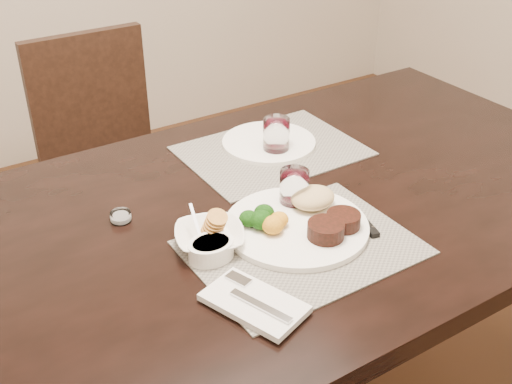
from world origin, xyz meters
TOP-DOWN VIEW (x-y plane):
  - dining_table at (0.00, 0.00)m, footprint 2.00×1.00m
  - chair_far at (0.00, 0.93)m, footprint 0.42×0.42m
  - placemat_near at (0.03, -0.18)m, footprint 0.46×0.34m
  - placemat_far at (0.22, 0.22)m, footprint 0.46×0.34m
  - dinner_plate at (0.08, -0.12)m, footprint 0.32×0.32m
  - napkin_fork at (-0.15, -0.28)m, footprint 0.16×0.21m
  - steak_knife at (0.19, -0.17)m, footprint 0.05×0.23m
  - cracker_bowl at (-0.13, -0.07)m, footprint 0.19×0.19m
  - sauce_ramekin at (-0.15, -0.11)m, footprint 0.10×0.15m
  - wine_glass_near at (0.11, -0.04)m, footprint 0.07×0.07m
  - far_plate at (0.24, 0.26)m, footprint 0.25×0.25m
  - wine_glass_far at (0.23, 0.21)m, footprint 0.07×0.07m
  - salt_cellar at (-0.25, 0.12)m, footprint 0.05×0.05m

SIDE VIEW (x-z plane):
  - chair_far at x=0.00m, z-range 0.05..0.95m
  - dining_table at x=0.00m, z-range 0.29..1.04m
  - placemat_near at x=0.03m, z-range 0.75..0.75m
  - placemat_far at x=0.22m, z-range 0.75..0.75m
  - steak_knife at x=0.19m, z-range 0.75..0.76m
  - far_plate at x=0.24m, z-range 0.75..0.76m
  - salt_cellar at x=-0.25m, z-range 0.75..0.77m
  - napkin_fork at x=-0.15m, z-range 0.75..0.77m
  - dinner_plate at x=0.08m, z-range 0.74..0.80m
  - cracker_bowl at x=-0.13m, z-range 0.74..0.81m
  - sauce_ramekin at x=-0.15m, z-range 0.74..0.81m
  - wine_glass_near at x=0.11m, z-range 0.75..0.84m
  - wine_glass_far at x=0.23m, z-range 0.75..0.85m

